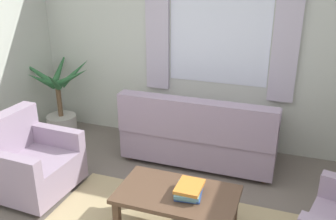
{
  "coord_description": "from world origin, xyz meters",
  "views": [
    {
      "loc": [
        0.98,
        -2.48,
        2.37
      ],
      "look_at": [
        -0.16,
        0.7,
        1.04
      ],
      "focal_mm": 39.52,
      "sensor_mm": 36.0,
      "label": 1
    }
  ],
  "objects_px": {
    "armchair_left": "(29,162)",
    "book_stack_on_table": "(189,190)",
    "couch": "(199,135)",
    "coffee_table": "(177,198)",
    "potted_plant": "(60,105)"
  },
  "relations": [
    {
      "from": "couch",
      "to": "armchair_left",
      "type": "relative_size",
      "value": 2.16
    },
    {
      "from": "coffee_table",
      "to": "book_stack_on_table",
      "type": "distance_m",
      "value": 0.15
    },
    {
      "from": "armchair_left",
      "to": "coffee_table",
      "type": "bearing_deg",
      "value": -91.44
    },
    {
      "from": "armchair_left",
      "to": "coffee_table",
      "type": "distance_m",
      "value": 1.76
    },
    {
      "from": "couch",
      "to": "book_stack_on_table",
      "type": "bearing_deg",
      "value": 101.18
    },
    {
      "from": "coffee_table",
      "to": "potted_plant",
      "type": "bearing_deg",
      "value": 146.68
    },
    {
      "from": "armchair_left",
      "to": "potted_plant",
      "type": "distance_m",
      "value": 1.51
    },
    {
      "from": "armchair_left",
      "to": "book_stack_on_table",
      "type": "distance_m",
      "value": 1.87
    },
    {
      "from": "coffee_table",
      "to": "potted_plant",
      "type": "height_order",
      "value": "potted_plant"
    },
    {
      "from": "coffee_table",
      "to": "potted_plant",
      "type": "distance_m",
      "value": 2.78
    },
    {
      "from": "couch",
      "to": "book_stack_on_table",
      "type": "distance_m",
      "value": 1.42
    },
    {
      "from": "armchair_left",
      "to": "book_stack_on_table",
      "type": "height_order",
      "value": "armchair_left"
    },
    {
      "from": "potted_plant",
      "to": "couch",
      "type": "bearing_deg",
      "value": -3.59
    },
    {
      "from": "coffee_table",
      "to": "potted_plant",
      "type": "relative_size",
      "value": 0.92
    },
    {
      "from": "couch",
      "to": "book_stack_on_table",
      "type": "height_order",
      "value": "couch"
    }
  ]
}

